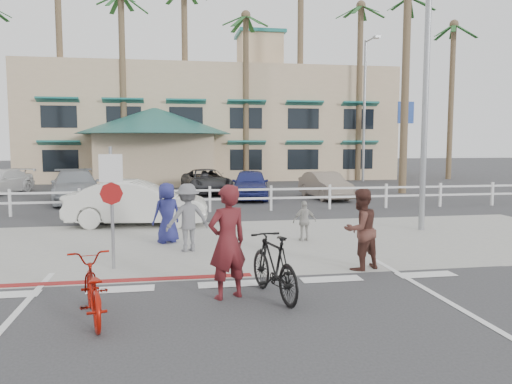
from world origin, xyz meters
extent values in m
plane|color=#333335|center=(0.00, 0.00, 0.00)|extent=(140.00, 140.00, 0.00)
cube|color=#333335|center=(0.00, -2.00, 0.00)|extent=(12.00, 16.00, 0.01)
cube|color=gray|center=(0.00, 4.50, 0.01)|extent=(22.00, 7.00, 0.01)
cube|color=#333335|center=(0.00, 8.50, 0.00)|extent=(40.00, 5.00, 0.01)
cube|color=#333335|center=(0.00, 18.00, 0.00)|extent=(50.00, 16.00, 0.01)
cube|color=maroon|center=(-3.00, 1.20, 0.01)|extent=(7.00, 0.25, 0.02)
imported|color=#900F05|center=(-2.27, -0.91, 0.48)|extent=(1.04, 1.92, 0.96)
imported|color=#57171B|center=(-0.13, -0.21, 0.99)|extent=(0.85, 0.72, 1.98)
imported|color=black|center=(0.66, -0.31, 0.57)|extent=(0.92, 1.96, 1.14)
imported|color=#4D2A23|center=(2.85, 1.27, 0.86)|extent=(1.02, 0.92, 1.73)
imported|color=slate|center=(-0.68, 3.67, 0.84)|extent=(1.22, 0.92, 1.68)
imported|color=#A9A6A0|center=(2.49, 4.41, 0.55)|extent=(0.67, 0.31, 1.11)
imported|color=navy|center=(-1.19, 4.81, 0.81)|extent=(0.94, 0.84, 1.62)
imported|color=silver|center=(-2.14, 7.80, 0.73)|extent=(4.59, 2.02, 1.47)
imported|color=gray|center=(-5.28, 14.68, 0.72)|extent=(3.03, 5.31, 1.45)
imported|color=navy|center=(2.64, 14.67, 0.71)|extent=(2.36, 4.38, 1.42)
imported|color=gray|center=(6.19, 14.17, 0.64)|extent=(1.73, 3.98, 1.27)
imported|color=#313134|center=(0.78, 17.83, 0.63)|extent=(2.68, 4.79, 1.27)
camera|label=1|loc=(-1.07, -8.56, 2.69)|focal=35.00mm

